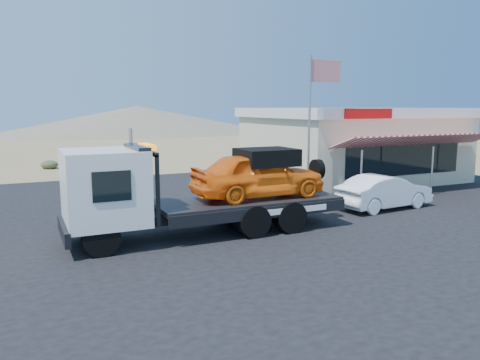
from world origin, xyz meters
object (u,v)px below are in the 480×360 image
(tow_truck, at_px, (201,186))
(jerky_store, at_px, (352,143))
(white_sedan, at_px, (384,192))
(flagpole, at_px, (314,112))

(tow_truck, height_order, jerky_store, jerky_store)
(white_sedan, bearing_deg, tow_truck, 88.13)
(white_sedan, height_order, jerky_store, jerky_store)
(tow_truck, distance_m, flagpole, 7.11)
(jerky_store, bearing_deg, white_sedan, -119.18)
(white_sedan, distance_m, jerky_store, 8.07)
(jerky_store, bearing_deg, flagpole, -141.21)
(tow_truck, bearing_deg, flagpole, 25.52)
(tow_truck, xyz_separation_m, flagpole, (6.09, 2.91, 2.22))
(tow_truck, distance_m, jerky_store, 13.81)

